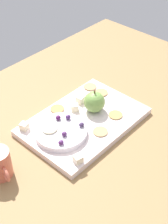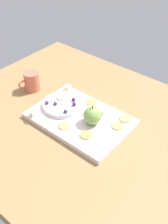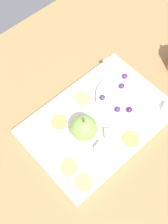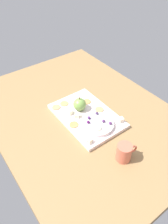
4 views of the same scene
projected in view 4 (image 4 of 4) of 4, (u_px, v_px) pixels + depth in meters
table at (80, 116)px, 116.12cm from camera, size 119.40×87.60×4.55cm
platter at (87, 116)px, 111.21cm from camera, size 37.39×25.35×2.00cm
serving_dish at (98, 124)px, 104.09cm from camera, size 15.69×15.69×1.82cm
apple_whole at (80, 104)px, 111.48cm from camera, size 6.79×6.79×6.79cm
apple_stem at (80, 98)px, 108.79cm from camera, size 0.50×0.50×1.20cm
cheese_cube_0 at (121, 120)px, 106.09cm from camera, size 2.72×2.72×2.26cm
cheese_cube_1 at (70, 112)px, 110.14cm from camera, size 2.54×2.54×2.26cm
cheese_cube_2 at (77, 116)px, 108.22cm from camera, size 3.17×3.17×2.26cm
cheese_cube_3 at (89, 141)px, 96.19cm from camera, size 2.75×2.75×2.26cm
cracker_0 at (87, 102)px, 117.87cm from camera, size 4.43×4.43×0.40cm
cracker_1 at (64, 104)px, 116.65cm from camera, size 4.43×4.43×0.40cm
cracker_2 at (74, 125)px, 104.86cm from camera, size 4.43×4.43×0.40cm
cracker_3 at (56, 107)px, 114.40cm from camera, size 4.43×4.43×0.40cm
cracker_4 at (99, 109)px, 113.09cm from camera, size 4.43×4.43×0.40cm
grape_0 at (89, 118)px, 105.03cm from camera, size 1.60×1.44×1.52cm
grape_1 at (104, 121)px, 103.43cm from camera, size 1.60×1.44×1.42cm
grape_2 at (88, 122)px, 102.88cm from camera, size 1.60×1.44×1.44cm
grape_3 at (110, 123)px, 102.42cm from camera, size 1.60×1.44×1.34cm
grape_4 at (97, 113)px, 107.59cm from camera, size 1.60×1.44×1.31cm
apple_slice_0 at (96, 127)px, 100.85cm from camera, size 4.60×4.60×0.60cm
cup at (124, 152)px, 90.13cm from camera, size 6.51×9.64×8.44cm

